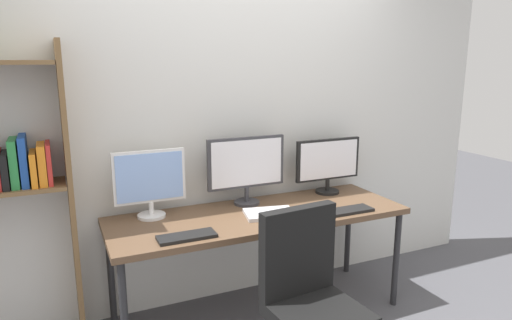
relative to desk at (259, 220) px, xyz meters
The scene contains 9 objects.
wall_back 0.74m from the desk, 90.00° to the left, with size 4.38×0.10×2.60m.
desk is the anchor object (origin of this frame).
monitor_left 0.76m from the desk, 162.42° to the left, with size 0.46×0.18×0.44m.
monitor_center 0.39m from the desk, 90.00° to the left, with size 0.57×0.18×0.48m.
monitor_right 0.76m from the desk, 17.58° to the left, with size 0.54×0.18×0.42m.
keyboard_left 0.61m from the desk, 157.67° to the right, with size 0.33×0.13×0.02m, color black.
keyboard_right 0.61m from the desk, 22.33° to the right, with size 0.32×0.13×0.02m, color black.
computer_mouse 0.39m from the desk, 42.65° to the right, with size 0.06×0.10×0.03m, color silver.
laptop_closed 0.11m from the desk, 59.71° to the right, with size 0.32×0.22×0.02m, color silver.
Camera 1 is at (-1.20, -2.01, 1.74)m, focal length 31.91 mm.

